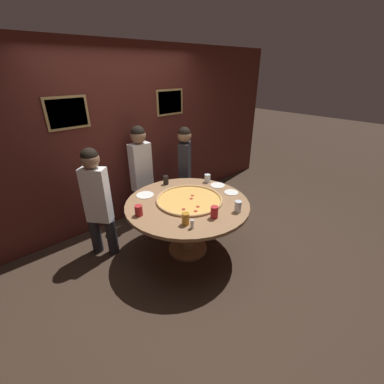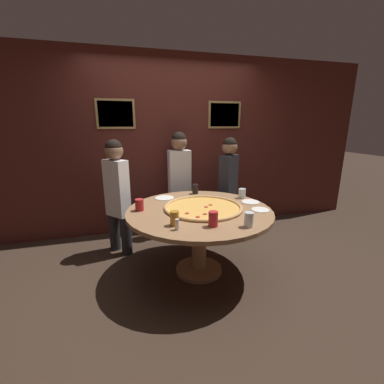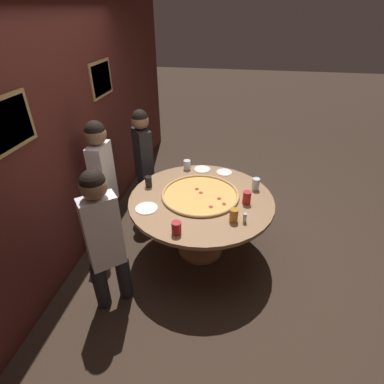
{
  "view_description": "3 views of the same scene",
  "coord_description": "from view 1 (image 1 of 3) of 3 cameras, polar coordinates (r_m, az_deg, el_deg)",
  "views": [
    {
      "loc": [
        -1.85,
        -2.14,
        2.26
      ],
      "look_at": [
        0.14,
        0.07,
        0.81
      ],
      "focal_mm": 24.0,
      "sensor_mm": 36.0,
      "label": 1
    },
    {
      "loc": [
        -0.76,
        -2.48,
        1.63
      ],
      "look_at": [
        -0.07,
        0.03,
        0.93
      ],
      "focal_mm": 24.0,
      "sensor_mm": 36.0,
      "label": 2
    },
    {
      "loc": [
        -2.65,
        -0.37,
        2.49
      ],
      "look_at": [
        0.02,
        0.1,
        0.79
      ],
      "focal_mm": 28.0,
      "sensor_mm": 36.0,
      "label": 3
    }
  ],
  "objects": [
    {
      "name": "drink_cup_near_left",
      "position": [
        3.76,
        3.45,
        3.06
      ],
      "size": [
        0.09,
        0.09,
        0.12
      ],
      "primitive_type": "cylinder",
      "color": "silver",
      "rests_on": "dining_table"
    },
    {
      "name": "back_wall",
      "position": [
        4.08,
        -14.17,
        11.7
      ],
      "size": [
        6.4,
        0.08,
        2.6
      ],
      "color": "#4C1E19",
      "rests_on": "ground_plane"
    },
    {
      "name": "diner_side_right",
      "position": [
        4.01,
        -11.23,
        5.03
      ],
      "size": [
        0.38,
        0.23,
        1.51
      ],
      "rotation": [
        0.0,
        0.0,
        -3.11
      ],
      "color": "#232328",
      "rests_on": "ground_plane"
    },
    {
      "name": "drink_cup_front_edge",
      "position": [
        3.02,
        10.17,
        -3.18
      ],
      "size": [
        0.08,
        0.08,
        0.13
      ],
      "primitive_type": "cylinder",
      "color": "silver",
      "rests_on": "dining_table"
    },
    {
      "name": "dining_table",
      "position": [
        3.28,
        -1.02,
        -4.32
      ],
      "size": [
        1.55,
        1.55,
        0.74
      ],
      "color": "#936B47",
      "rests_on": "ground_plane"
    },
    {
      "name": "drink_cup_near_right",
      "position": [
        2.97,
        -11.77,
        -4.04
      ],
      "size": [
        0.09,
        0.09,
        0.12
      ],
      "primitive_type": "cylinder",
      "color": "#B22328",
      "rests_on": "dining_table"
    },
    {
      "name": "white_plate_beside_cup",
      "position": [
        3.43,
        -10.4,
        -0.66
      ],
      "size": [
        0.23,
        0.23,
        0.01
      ],
      "primitive_type": "cylinder",
      "color": "white",
      "rests_on": "dining_table"
    },
    {
      "name": "diner_far_left",
      "position": [
        4.19,
        -1.61,
        5.89
      ],
      "size": [
        0.36,
        0.33,
        1.44
      ],
      "rotation": [
        0.0,
        0.0,
        -2.46
      ],
      "color": "#232328",
      "rests_on": "ground_plane"
    },
    {
      "name": "giant_pizza",
      "position": [
        3.25,
        -0.6,
        -1.67
      ],
      "size": [
        0.84,
        0.84,
        0.03
      ],
      "color": "#E5A84C",
      "rests_on": "dining_table"
    },
    {
      "name": "ground_plane",
      "position": [
        3.62,
        -0.94,
        -12.62
      ],
      "size": [
        24.0,
        24.0,
        0.0
      ],
      "primitive_type": "plane",
      "color": "#38281E"
    },
    {
      "name": "drink_cup_by_shaker",
      "position": [
        2.75,
        -1.45,
        -5.96
      ],
      "size": [
        0.08,
        0.08,
        0.13
      ],
      "primitive_type": "cylinder",
      "color": "#BC7A23",
      "rests_on": "dining_table"
    },
    {
      "name": "drink_cup_beside_pizza",
      "position": [
        3.7,
        -5.83,
        2.66
      ],
      "size": [
        0.08,
        0.08,
        0.13
      ],
      "primitive_type": "cylinder",
      "color": "black",
      "rests_on": "dining_table"
    },
    {
      "name": "white_plate_right_side",
      "position": [
        3.49,
        8.71,
        -0.08
      ],
      "size": [
        0.19,
        0.19,
        0.01
      ],
      "primitive_type": "cylinder",
      "color": "white",
      "rests_on": "dining_table"
    },
    {
      "name": "drink_cup_far_right",
      "position": [
        2.87,
        4.98,
        -4.47
      ],
      "size": [
        0.08,
        0.08,
        0.14
      ],
      "primitive_type": "cylinder",
      "color": "#B22328",
      "rests_on": "dining_table"
    },
    {
      "name": "condiment_shaker",
      "position": [
        2.69,
        0.03,
        -7.14
      ],
      "size": [
        0.04,
        0.04,
        0.1
      ],
      "color": "silver",
      "rests_on": "dining_table"
    },
    {
      "name": "white_plate_left_side",
      "position": [
        3.67,
        5.72,
        1.5
      ],
      "size": [
        0.2,
        0.2,
        0.01
      ],
      "primitive_type": "cylinder",
      "color": "white",
      "rests_on": "dining_table"
    },
    {
      "name": "diner_centre_back",
      "position": [
        3.35,
        -20.39,
        -1.15
      ],
      "size": [
        0.33,
        0.36,
        1.45
      ],
      "rotation": [
        0.0,
        0.0,
        2.28
      ],
      "color": "#232328",
      "rests_on": "ground_plane"
    }
  ]
}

